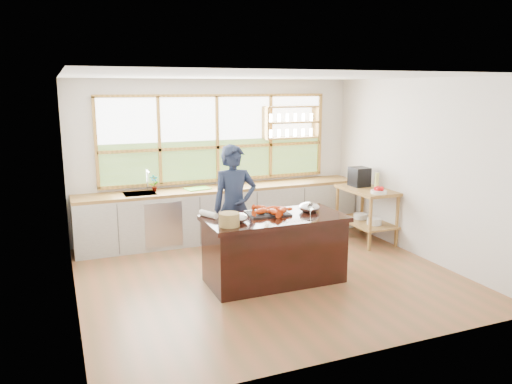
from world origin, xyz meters
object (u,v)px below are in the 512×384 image
island (274,249)px  espresso_machine (359,177)px  wicker_basket (229,220)px  cook (235,207)px

island → espresso_machine: size_ratio=5.72×
island → espresso_machine: (2.19, 1.34, 0.61)m
island → wicker_basket: wicker_basket is taller
espresso_machine → island: bearing=-149.8°
cook → wicker_basket: bearing=-111.8°
cook → wicker_basket: size_ratio=6.94×
cook → espresso_machine: 2.57m
wicker_basket → cook: bearing=66.7°
island → wicker_basket: 0.91m
espresso_machine → cook: bearing=-167.3°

